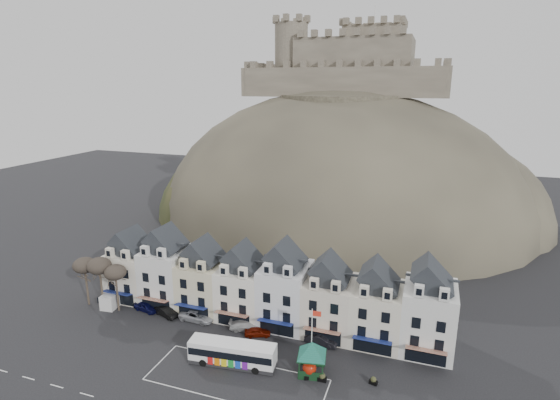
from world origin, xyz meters
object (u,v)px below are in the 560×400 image
at_px(bus_shelter, 312,349).
at_px(car_black, 166,312).
at_px(car_white, 247,325).
at_px(flagpole, 312,334).
at_px(car_maroon, 258,332).
at_px(red_buoy, 309,369).
at_px(car_navy, 146,307).
at_px(car_silver, 197,316).
at_px(white_van, 114,298).
at_px(bus, 232,352).
at_px(car_charcoal, 321,340).

height_order(bus_shelter, car_black, bus_shelter).
height_order(car_black, car_white, car_white).
xyz_separation_m(flagpole, car_maroon, (-9.22, 4.10, -4.02)).
xyz_separation_m(red_buoy, car_maroon, (-9.51, 6.31, -0.43)).
bearing_deg(car_navy, car_silver, -78.78).
bearing_deg(car_maroon, car_black, 66.64).
height_order(bus_shelter, white_van, bus_shelter).
bearing_deg(car_navy, car_white, -79.23).
bearing_deg(car_navy, white_van, 98.91).
height_order(white_van, car_maroon, white_van).
bearing_deg(car_navy, flagpole, -89.35).
bearing_deg(car_black, flagpole, -80.95).
bearing_deg(car_white, bus, 176.49).
relative_size(white_van, car_silver, 0.97).
bearing_deg(car_maroon, car_white, 44.36).
xyz_separation_m(bus, car_silver, (-9.84, 8.12, -0.99)).
xyz_separation_m(car_silver, car_white, (8.31, 0.00, -0.03)).
xyz_separation_m(red_buoy, car_black, (-25.11, 6.77, -0.35)).
bearing_deg(flagpole, white_van, 171.84).
bearing_deg(white_van, car_maroon, -9.41).
bearing_deg(car_black, bus_shelter, -83.94).
relative_size(white_van, car_maroon, 1.42).
relative_size(bus, red_buoy, 5.49).
distance_m(car_navy, car_charcoal, 28.71).
bearing_deg(car_white, red_buoy, -136.13).
bearing_deg(bus, car_black, 146.80).
relative_size(bus, car_maroon, 3.07).
distance_m(bus, bus_shelter, 10.41).
relative_size(car_maroon, car_charcoal, 0.82).
distance_m(bus_shelter, flagpole, 1.92).
distance_m(red_buoy, car_navy, 29.87).
bearing_deg(car_charcoal, bus, 134.63).
distance_m(white_van, car_charcoal, 35.03).
distance_m(car_navy, car_maroon, 19.53).
height_order(bus_shelter, car_silver, bus_shelter).
bearing_deg(car_silver, car_charcoal, -87.88).
distance_m(car_black, car_charcoal, 24.80).
height_order(bus, car_black, bus).
relative_size(bus_shelter, red_buoy, 3.26).
bearing_deg(car_maroon, car_charcoal, -105.91).
bearing_deg(flagpole, car_charcoal, 90.27).
bearing_deg(flagpole, bus_shelter, -76.17).
distance_m(flagpole, car_silver, 20.63).
relative_size(car_silver, car_charcoal, 1.20).
bearing_deg(red_buoy, car_maroon, 146.42).
xyz_separation_m(car_white, car_maroon, (2.09, -0.93, -0.11)).
height_order(white_van, car_white, white_van).
distance_m(car_black, car_maroon, 15.61).
distance_m(bus_shelter, car_silver, 21.17).
bearing_deg(car_silver, white_van, 92.12).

